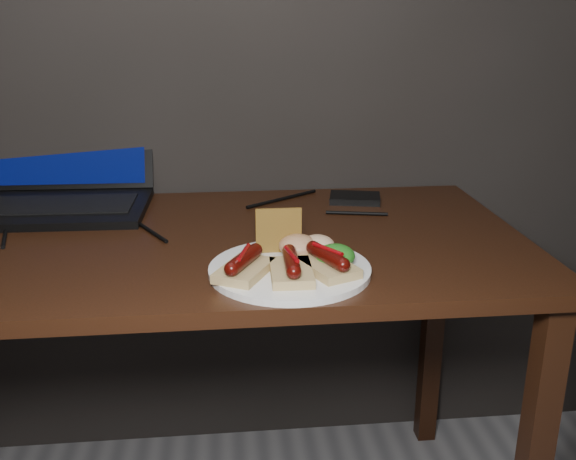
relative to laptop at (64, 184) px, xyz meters
The scene contains 12 objects.
desk 0.42m from the laptop, 42.64° to the right, with size 1.40×0.70×0.75m.
laptop is the anchor object (origin of this frame).
hard_drive 0.70m from the laptop, ahead, with size 0.12×0.08×0.02m, color black.
desk_cables 0.35m from the laptop, 24.27° to the right, with size 0.85×0.35×0.01m.
plate 0.68m from the laptop, 44.17° to the right, with size 0.29×0.29×0.01m, color white.
bread_sausage_left 0.65m from the laptop, 51.06° to the right, with size 0.12×0.13×0.04m.
bread_sausage_center 0.71m from the laptop, 46.96° to the right, with size 0.07×0.12×0.04m.
bread_sausage_right 0.75m from the laptop, 42.40° to the right, with size 0.11×0.13×0.04m.
crispbread 0.62m from the laptop, 40.07° to the right, with size 0.09×0.01×0.09m, color olive.
salad_greens 0.74m from the laptop, 40.11° to the right, with size 0.07×0.07×0.04m, color #146213.
salsa_mound 0.66m from the laptop, 39.74° to the right, with size 0.07×0.07×0.04m, color #9C2C0F.
coleslaw_mound 0.69m from the laptop, 37.37° to the right, with size 0.06×0.06×0.04m, color beige.
Camera 1 is at (0.09, 0.13, 1.19)m, focal length 40.00 mm.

